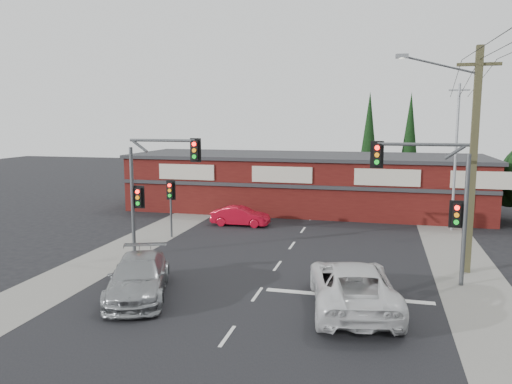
% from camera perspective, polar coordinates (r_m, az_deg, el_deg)
% --- Properties ---
extents(ground, '(120.00, 120.00, 0.00)m').
position_cam_1_polar(ground, '(22.11, 1.49, -9.80)').
color(ground, black).
rests_on(ground, ground).
extents(road_strip, '(14.00, 70.00, 0.01)m').
position_cam_1_polar(road_strip, '(26.81, 3.83, -6.54)').
color(road_strip, black).
rests_on(road_strip, ground).
extents(verge_left, '(3.00, 70.00, 0.02)m').
position_cam_1_polar(verge_left, '(29.47, -12.73, -5.35)').
color(verge_left, gray).
rests_on(verge_left, ground).
extents(verge_right, '(3.00, 70.00, 0.02)m').
position_cam_1_polar(verge_right, '(26.71, 22.23, -7.20)').
color(verge_right, gray).
rests_on(verge_right, ground).
extents(stop_line, '(6.50, 0.35, 0.01)m').
position_cam_1_polar(stop_line, '(20.24, 10.45, -11.63)').
color(stop_line, silver).
rests_on(stop_line, ground).
extents(white_suv, '(3.93, 6.65, 1.74)m').
position_cam_1_polar(white_suv, '(18.87, 10.96, -10.40)').
color(white_suv, silver).
rests_on(white_suv, ground).
extents(silver_suv, '(3.88, 5.76, 1.55)m').
position_cam_1_polar(silver_suv, '(20.26, -13.28, -9.44)').
color(silver_suv, gray).
rests_on(silver_suv, ground).
extents(red_sedan, '(3.79, 1.36, 1.24)m').
position_cam_1_polar(red_sedan, '(32.49, -1.79, -2.77)').
color(red_sedan, '#B60B1F').
rests_on(red_sedan, ground).
extents(lane_dashes, '(0.12, 45.23, 0.01)m').
position_cam_1_polar(lane_dashes, '(25.68, 3.36, -7.18)').
color(lane_dashes, silver).
rests_on(lane_dashes, ground).
extents(shop_building, '(27.30, 8.40, 4.22)m').
position_cam_1_polar(shop_building, '(38.20, 5.60, 1.17)').
color(shop_building, '#450F0D').
rests_on(shop_building, ground).
extents(conifer_near, '(1.80, 1.80, 9.25)m').
position_cam_1_polar(conifer_near, '(44.55, 12.78, 6.34)').
color(conifer_near, '#2D2116').
rests_on(conifer_near, ground).
extents(conifer_far, '(1.80, 1.80, 9.25)m').
position_cam_1_polar(conifer_far, '(46.60, 17.17, 6.25)').
color(conifer_far, '#2D2116').
rests_on(conifer_far, ground).
extents(traffic_mast_left, '(3.77, 0.27, 5.97)m').
position_cam_1_polar(traffic_mast_left, '(25.22, -11.86, 1.44)').
color(traffic_mast_left, '#47494C').
rests_on(traffic_mast_left, ground).
extents(traffic_mast_right, '(3.96, 0.27, 5.97)m').
position_cam_1_polar(traffic_mast_right, '(21.84, 20.00, 0.11)').
color(traffic_mast_right, '#47494C').
rests_on(traffic_mast_right, ground).
extents(pedestal_signal, '(0.55, 0.27, 3.38)m').
position_cam_1_polar(pedestal_signal, '(29.35, -9.73, -0.55)').
color(pedestal_signal, '#47494C').
rests_on(pedestal_signal, ground).
extents(utility_pole, '(4.38, 0.59, 10.00)m').
position_cam_1_polar(utility_pole, '(23.85, 23.29, 4.09)').
color(utility_pole, '#494529').
rests_on(utility_pole, ground).
extents(steel_pole, '(1.20, 0.16, 9.00)m').
position_cam_1_polar(steel_pole, '(32.89, 21.85, 3.95)').
color(steel_pole, gray).
rests_on(steel_pole, ground).
extents(power_lines, '(2.01, 29.00, 1.22)m').
position_cam_1_polar(power_lines, '(18.59, 27.01, 14.12)').
color(power_lines, black).
rests_on(power_lines, ground).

